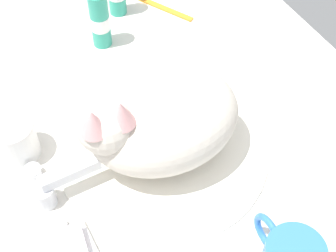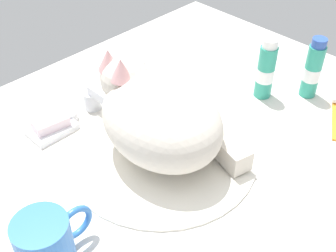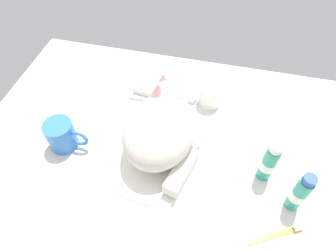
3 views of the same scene
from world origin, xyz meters
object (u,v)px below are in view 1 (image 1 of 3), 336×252
soap_bar (72,250)px  toothpaste_bottle (100,18)px  cat (157,119)px  toothbrush (160,6)px  rinse_cup (15,140)px  faucet (53,189)px

soap_bar → toothpaste_bottle: 45.11cm
cat → soap_bar: size_ratio=4.32×
cat → soap_bar: cat is taller
toothpaste_bottle → soap_bar: bearing=150.8°
soap_bar → toothbrush: soap_bar is taller
rinse_cup → toothbrush: size_ratio=0.56×
toothbrush → soap_bar: bearing=139.5°
faucet → toothbrush: 48.89cm
rinse_cup → toothpaste_bottle: 29.22cm
cat → toothpaste_bottle: 28.77cm
rinse_cup → toothbrush: rinse_cup is taller
faucet → rinse_cup: rinse_cup is taller
cat → rinse_cup: cat is taller
cat → faucet: bearing=90.7°
cat → toothpaste_bottle: bearing=-5.6°
faucet → cat: (0.22, -18.06, 6.00)cm
soap_bar → toothpaste_bottle: (39.20, -21.94, 4.11)cm
soap_bar → toothbrush: bearing=-40.5°
toothpaste_bottle → toothbrush: (4.23, -15.16, -5.79)cm
toothbrush → rinse_cup: bearing=119.9°
faucet → soap_bar: faucet is taller
faucet → soap_bar: size_ratio=2.10×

